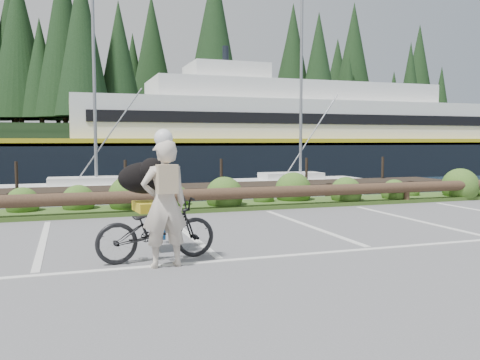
% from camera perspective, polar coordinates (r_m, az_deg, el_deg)
% --- Properties ---
extents(ground, '(72.00, 72.00, 0.00)m').
position_cam_1_polar(ground, '(8.03, -2.83, -8.44)').
color(ground, '#5C5C5F').
extents(harbor_backdrop, '(170.00, 160.00, 30.00)m').
position_cam_1_polar(harbor_backdrop, '(86.05, -17.01, 3.13)').
color(harbor_backdrop, '#1A2E40').
rests_on(harbor_backdrop, ground).
extents(vegetation_strip, '(34.00, 1.60, 0.10)m').
position_cam_1_polar(vegetation_strip, '(13.12, -9.18, -3.20)').
color(vegetation_strip, '#3D5B21').
rests_on(vegetation_strip, ground).
extents(log_rail, '(32.00, 0.30, 0.60)m').
position_cam_1_polar(log_rail, '(12.44, -8.64, -3.85)').
color(log_rail, '#443021').
rests_on(log_rail, ground).
extents(bicycle, '(1.86, 0.82, 0.95)m').
position_cam_1_polar(bicycle, '(7.70, -9.35, -5.45)').
color(bicycle, black).
rests_on(bicycle, ground).
extents(cyclist, '(0.70, 0.50, 1.80)m').
position_cam_1_polar(cyclist, '(7.24, -8.50, -2.66)').
color(cyclist, beige).
rests_on(cyclist, ground).
extents(dog, '(0.52, 0.92, 0.51)m').
position_cam_1_polar(dog, '(8.17, -10.51, 0.25)').
color(dog, black).
rests_on(dog, bicycle).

